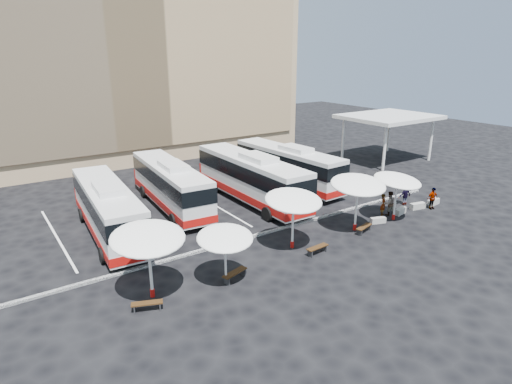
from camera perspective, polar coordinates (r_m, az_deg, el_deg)
ground at (r=29.36m, az=1.69°, el=-5.95°), size 120.00×120.00×0.00m
sandstone_building at (r=55.80m, az=-18.76°, el=17.95°), size 42.00×18.25×29.60m
service_canopy at (r=51.33m, az=17.32°, el=9.41°), size 10.00×8.00×5.20m
curb_divider at (r=29.70m, az=1.12°, el=-5.49°), size 34.00×0.25×0.15m
bay_lines at (r=35.67m, az=-5.86°, el=-1.55°), size 24.15×12.00×0.01m
bus_0 at (r=30.53m, az=-19.18°, el=-2.03°), size 3.52×12.36×3.87m
bus_1 at (r=34.78m, az=-11.35°, el=1.11°), size 3.54×12.46×3.90m
bus_2 at (r=35.43m, az=-0.71°, el=2.06°), size 3.20×13.32×4.22m
bus_3 at (r=39.68m, az=4.23°, el=3.59°), size 3.44×12.63×3.97m
sunshade_0 at (r=21.80m, az=-14.24°, el=-6.00°), size 4.04×4.08×3.87m
sunshade_1 at (r=22.69m, az=-4.16°, el=-6.15°), size 3.79×3.82×3.15m
sunshade_2 at (r=26.68m, az=5.01°, el=-1.15°), size 4.14×4.18×3.77m
sunshade_3 at (r=30.04m, az=13.45°, el=0.93°), size 4.90×4.93×3.93m
sunshade_4 at (r=32.88m, az=18.33°, el=1.44°), size 4.17×4.20×3.58m
wood_bench_0 at (r=22.07m, az=-14.31°, el=-14.33°), size 1.55×0.93×0.46m
wood_bench_1 at (r=23.98m, az=-2.84°, el=-10.83°), size 1.68×0.88×0.50m
wood_bench_2 at (r=27.08m, az=8.19°, el=-7.44°), size 1.62×0.53×0.49m
wood_bench_3 at (r=30.72m, az=14.20°, el=-4.64°), size 1.64×0.81×0.49m
conc_bench_0 at (r=32.73m, az=15.96°, el=-3.65°), size 1.21×0.73×0.43m
conc_bench_1 at (r=35.05m, az=18.69°, el=-2.43°), size 1.29×0.67×0.46m
conc_bench_2 at (r=36.64m, az=20.75°, el=-1.75°), size 1.35×0.68×0.48m
conc_bench_3 at (r=38.10m, az=22.57°, el=-1.23°), size 1.31×0.54×0.48m
passenger_0 at (r=34.14m, az=16.61°, el=-1.64°), size 0.75×0.69×1.73m
passenger_1 at (r=34.36m, az=17.37°, el=-1.44°), size 1.09×0.95×1.89m
passenger_2 at (r=36.82m, az=22.48°, el=-0.79°), size 1.10×0.59×1.79m
passenger_3 at (r=37.07m, az=19.24°, el=-0.23°), size 1.30×0.88×1.85m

